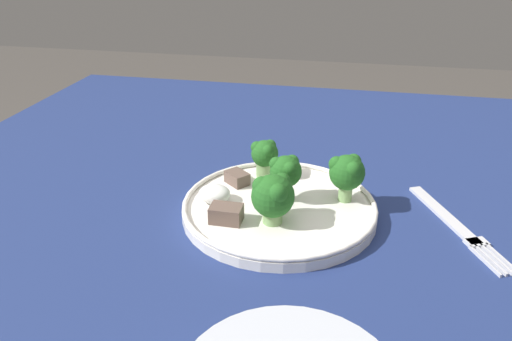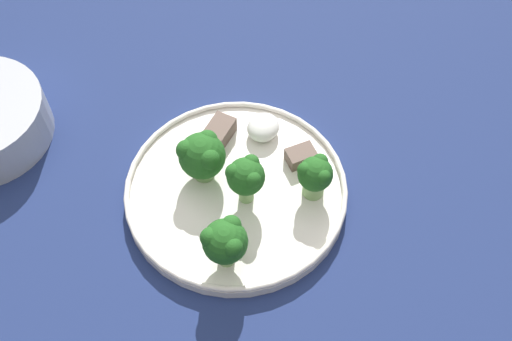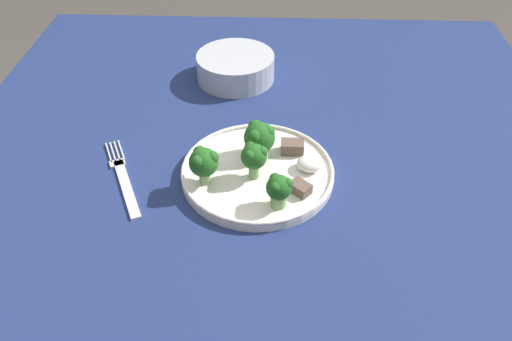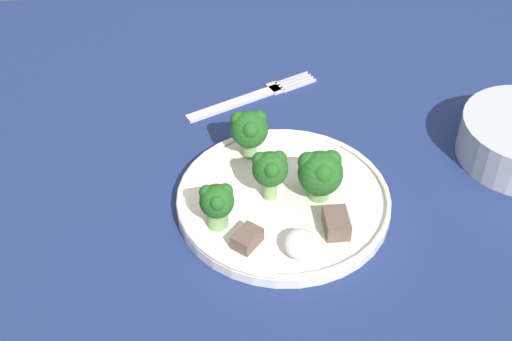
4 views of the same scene
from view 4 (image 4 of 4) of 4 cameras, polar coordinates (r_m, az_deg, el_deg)
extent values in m
cube|color=navy|center=(0.79, 3.74, -4.23)|extent=(1.06, 1.13, 0.03)
cylinder|color=brown|center=(1.52, 19.36, -0.12)|extent=(0.06, 0.06, 0.74)
cylinder|color=white|center=(0.78, 2.19, -2.54)|extent=(0.23, 0.23, 0.01)
torus|color=white|center=(0.78, 2.21, -2.06)|extent=(0.23, 0.23, 0.01)
cube|color=silver|center=(0.93, -1.73, 5.40)|extent=(0.07, 0.13, 0.00)
cube|color=silver|center=(0.96, 1.84, 6.63)|extent=(0.03, 0.02, 0.00)
cube|color=silver|center=(0.97, 3.50, 6.79)|extent=(0.02, 0.05, 0.00)
cube|color=silver|center=(0.97, 3.28, 6.98)|extent=(0.02, 0.05, 0.00)
cube|color=silver|center=(0.97, 3.06, 7.18)|extent=(0.02, 0.05, 0.00)
cube|color=silver|center=(0.98, 2.84, 7.37)|extent=(0.02, 0.05, 0.00)
cylinder|color=#7FA866|center=(0.83, -0.52, 1.86)|extent=(0.02, 0.02, 0.02)
sphere|color=#215B1E|center=(0.81, -0.54, 3.31)|extent=(0.04, 0.04, 0.04)
sphere|color=#215B1E|center=(0.79, -0.45, 3.29)|extent=(0.02, 0.02, 0.02)
sphere|color=#215B1E|center=(0.81, 0.20, 4.19)|extent=(0.02, 0.02, 0.02)
sphere|color=#215B1E|center=(0.81, -1.39, 4.08)|extent=(0.02, 0.02, 0.02)
cylinder|color=#7FA866|center=(0.77, 1.11, -1.36)|extent=(0.02, 0.02, 0.03)
sphere|color=#215B1E|center=(0.75, 1.13, 0.11)|extent=(0.04, 0.04, 0.04)
sphere|color=#215B1E|center=(0.74, 1.25, 0.03)|extent=(0.02, 0.02, 0.02)
sphere|color=#215B1E|center=(0.75, 1.84, 0.95)|extent=(0.02, 0.02, 0.02)
sphere|color=#215B1E|center=(0.75, 0.33, 0.84)|extent=(0.02, 0.02, 0.02)
cylinder|color=#7FA866|center=(0.78, 5.06, -1.63)|extent=(0.02, 0.02, 0.02)
sphere|color=#215B1E|center=(0.76, 5.17, -0.22)|extent=(0.05, 0.05, 0.05)
sphere|color=#215B1E|center=(0.74, 5.42, -0.34)|extent=(0.02, 0.02, 0.02)
sphere|color=#215B1E|center=(0.76, 6.06, 0.83)|extent=(0.02, 0.02, 0.02)
sphere|color=#215B1E|center=(0.76, 4.18, 0.69)|extent=(0.02, 0.02, 0.02)
cylinder|color=#7FA866|center=(0.74, -3.09, -3.75)|extent=(0.02, 0.02, 0.02)
sphere|color=#215B1E|center=(0.73, -3.16, -2.47)|extent=(0.04, 0.04, 0.04)
sphere|color=#215B1E|center=(0.71, -3.12, -2.59)|extent=(0.02, 0.02, 0.02)
sphere|color=#215B1E|center=(0.73, -2.47, -1.65)|extent=(0.02, 0.02, 0.02)
sphere|color=#215B1E|center=(0.73, -3.95, -1.77)|extent=(0.02, 0.02, 0.02)
cube|color=brown|center=(0.74, 6.45, -4.21)|extent=(0.04, 0.02, 0.02)
cube|color=brown|center=(0.72, -0.71, -5.46)|extent=(0.04, 0.04, 0.02)
ellipsoid|color=white|center=(0.72, 3.61, -5.89)|extent=(0.04, 0.04, 0.02)
camera|label=1|loc=(0.91, 38.31, 18.22)|focal=35.00mm
camera|label=2|loc=(0.85, -14.91, 39.98)|focal=42.00mm
camera|label=3|loc=(0.73, -54.49, 23.48)|focal=35.00mm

